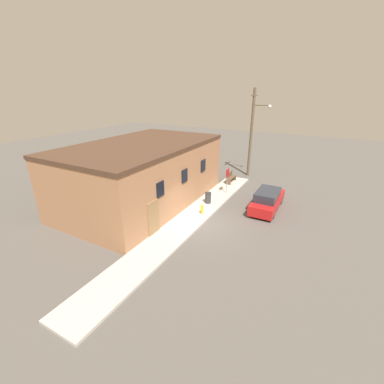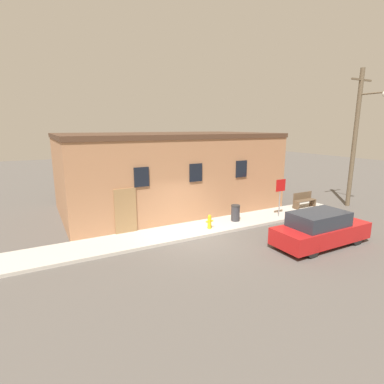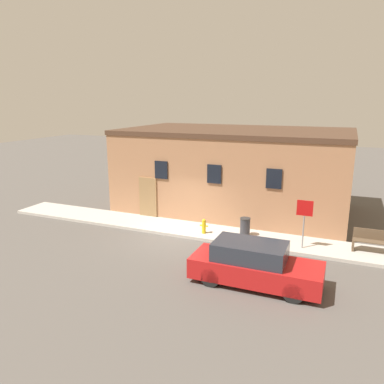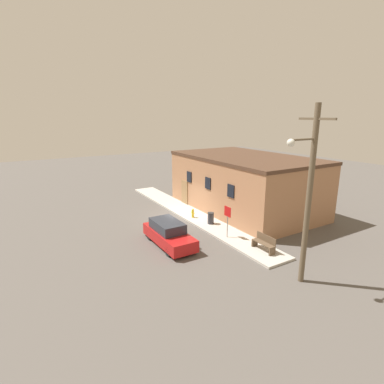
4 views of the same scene
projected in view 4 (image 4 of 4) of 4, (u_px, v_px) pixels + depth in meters
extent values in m
plane|color=#56514C|center=(179.00, 217.00, 23.52)|extent=(80.00, 80.00, 0.00)
cube|color=#BCB7AD|center=(190.00, 214.00, 24.00)|extent=(19.46, 2.02, 0.14)
cube|color=#A87551|center=(244.00, 184.00, 24.90)|extent=(12.15, 7.20, 4.30)
cube|color=#4C3323|center=(245.00, 157.00, 24.33)|extent=(12.25, 7.30, 0.24)
cube|color=black|center=(189.00, 177.00, 25.32)|extent=(0.70, 0.08, 0.90)
cube|color=black|center=(208.00, 183.00, 22.97)|extent=(0.70, 0.08, 0.90)
cube|color=black|center=(231.00, 191.00, 20.61)|extent=(0.70, 0.08, 0.90)
cube|color=#937047|center=(185.00, 193.00, 26.38)|extent=(1.00, 0.08, 2.20)
cylinder|color=gold|center=(193.00, 214.00, 22.85)|extent=(0.18, 0.18, 0.56)
sphere|color=gold|center=(193.00, 210.00, 22.77)|extent=(0.16, 0.16, 0.16)
cylinder|color=gold|center=(192.00, 212.00, 22.94)|extent=(0.10, 0.08, 0.08)
cylinder|color=gold|center=(194.00, 213.00, 22.71)|extent=(0.10, 0.08, 0.08)
cylinder|color=gray|center=(227.00, 222.00, 18.99)|extent=(0.06, 0.06, 2.04)
cube|color=red|center=(228.00, 212.00, 18.81)|extent=(0.64, 0.02, 0.64)
cube|color=brown|center=(255.00, 242.00, 17.87)|extent=(0.08, 0.44, 0.44)
cube|color=brown|center=(272.00, 251.00, 16.69)|extent=(0.08, 0.44, 0.44)
cube|color=brown|center=(263.00, 243.00, 17.22)|extent=(1.50, 0.44, 0.04)
cube|color=brown|center=(266.00, 238.00, 17.26)|extent=(1.50, 0.04, 0.43)
cylinder|color=#333338|center=(211.00, 219.00, 21.51)|extent=(0.44, 0.44, 0.77)
cylinder|color=#2D2D2D|center=(211.00, 213.00, 21.41)|extent=(0.46, 0.46, 0.06)
cylinder|color=brown|center=(309.00, 198.00, 13.38)|extent=(0.26, 0.26, 8.24)
cylinder|color=brown|center=(303.00, 139.00, 12.36)|extent=(0.09, 1.46, 0.09)
sphere|color=silver|center=(291.00, 143.00, 12.02)|extent=(0.32, 0.32, 0.32)
cube|color=brown|center=(317.00, 119.00, 12.52)|extent=(1.80, 0.10, 0.10)
cylinder|color=black|center=(190.00, 245.00, 17.57)|extent=(0.66, 0.20, 0.66)
cylinder|color=black|center=(169.00, 251.00, 16.86)|extent=(0.66, 0.20, 0.66)
cylinder|color=black|center=(170.00, 230.00, 19.82)|extent=(0.66, 0.20, 0.66)
cylinder|color=black|center=(150.00, 235.00, 19.11)|extent=(0.66, 0.20, 0.66)
cube|color=red|center=(169.00, 237.00, 18.29)|extent=(4.37, 1.63, 0.70)
cube|color=#282D38|center=(167.00, 226.00, 18.31)|extent=(2.40, 1.44, 0.59)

